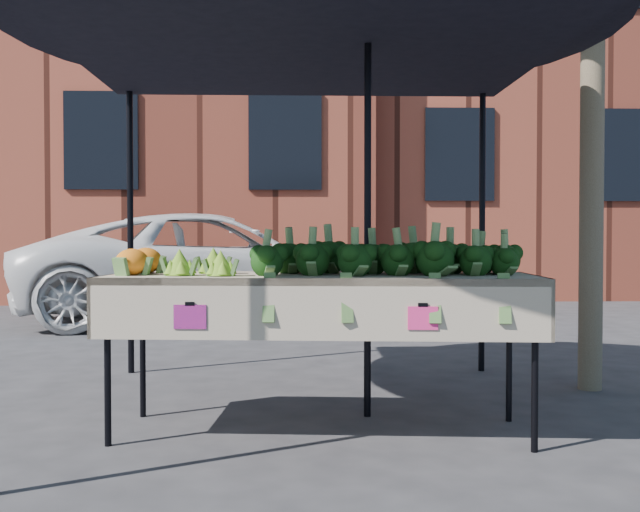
{
  "coord_description": "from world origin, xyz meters",
  "views": [
    {
      "loc": [
        -0.3,
        -4.13,
        1.11
      ],
      "look_at": [
        -0.16,
        0.21,
        1.0
      ],
      "focal_mm": 41.2,
      "sensor_mm": 36.0,
      "label": 1
    }
  ],
  "objects_px": {
    "canopy": "(311,196)",
    "street_tree": "(593,53)",
    "table": "(321,354)",
    "vehicle": "(214,129)"
  },
  "relations": [
    {
      "from": "table",
      "to": "vehicle",
      "type": "height_order",
      "value": "vehicle"
    },
    {
      "from": "table",
      "to": "vehicle",
      "type": "distance_m",
      "value": 6.28
    },
    {
      "from": "table",
      "to": "canopy",
      "type": "bearing_deg",
      "value": 96.3
    },
    {
      "from": "canopy",
      "to": "street_tree",
      "type": "height_order",
      "value": "street_tree"
    },
    {
      "from": "table",
      "to": "canopy",
      "type": "height_order",
      "value": "canopy"
    },
    {
      "from": "table",
      "to": "street_tree",
      "type": "distance_m",
      "value": 3.05
    },
    {
      "from": "table",
      "to": "street_tree",
      "type": "relative_size",
      "value": 0.5
    },
    {
      "from": "canopy",
      "to": "vehicle",
      "type": "bearing_deg",
      "value": 102.68
    },
    {
      "from": "table",
      "to": "vehicle",
      "type": "relative_size",
      "value": 0.48
    },
    {
      "from": "canopy",
      "to": "table",
      "type": "bearing_deg",
      "value": -83.7
    }
  ]
}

